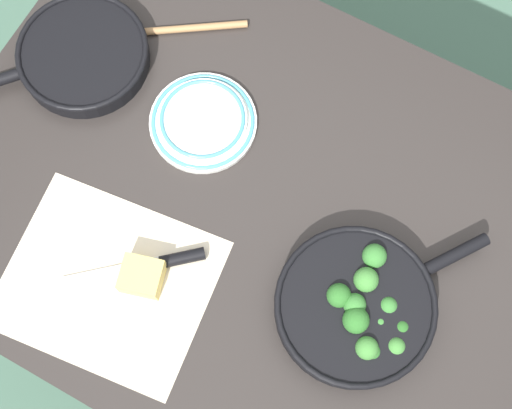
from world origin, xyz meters
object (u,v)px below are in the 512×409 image
(cheese_block, at_px, (142,276))
(wooden_spoon, at_px, (146,31))
(dinner_plate_stack, at_px, (203,121))
(skillet_broccoli, at_px, (357,306))
(skillet_eggs, at_px, (82,55))
(grater_knife, at_px, (155,264))

(cheese_block, bearing_deg, wooden_spoon, 120.53)
(cheese_block, height_order, dinner_plate_stack, cheese_block)
(skillet_broccoli, height_order, skillet_eggs, skillet_broccoli)
(grater_knife, distance_m, cheese_block, 0.04)
(skillet_broccoli, distance_m, skillet_eggs, 0.73)
(skillet_eggs, height_order, cheese_block, same)
(grater_knife, distance_m, dinner_plate_stack, 0.30)
(dinner_plate_stack, bearing_deg, grater_knife, -77.52)
(skillet_broccoli, distance_m, wooden_spoon, 0.70)
(skillet_broccoli, distance_m, dinner_plate_stack, 0.47)
(skillet_eggs, bearing_deg, wooden_spoon, -172.73)
(skillet_broccoli, xyz_separation_m, grater_knife, (-0.36, -0.11, -0.02))
(grater_knife, relative_size, cheese_block, 2.43)
(skillet_eggs, xyz_separation_m, wooden_spoon, (0.08, 0.11, -0.02))
(grater_knife, bearing_deg, skillet_eggs, -81.50)
(skillet_broccoli, height_order, dinner_plate_stack, skillet_broccoli)
(grater_knife, relative_size, dinner_plate_stack, 1.03)
(wooden_spoon, height_order, grater_knife, grater_knife)
(skillet_broccoli, relative_size, skillet_eggs, 1.14)
(cheese_block, relative_size, dinner_plate_stack, 0.42)
(wooden_spoon, distance_m, grater_knife, 0.49)
(skillet_broccoli, xyz_separation_m, cheese_block, (-0.37, -0.14, -0.01))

